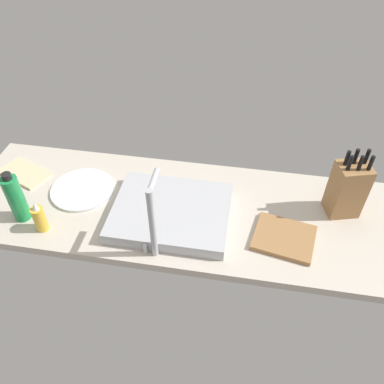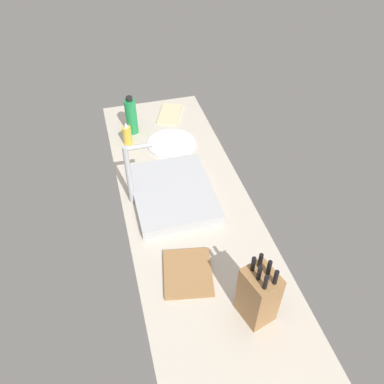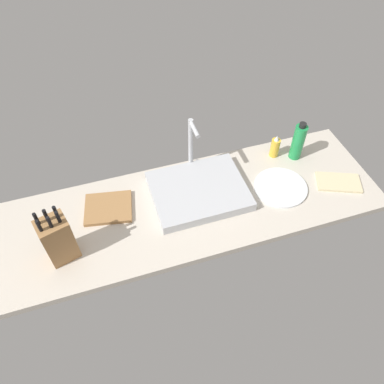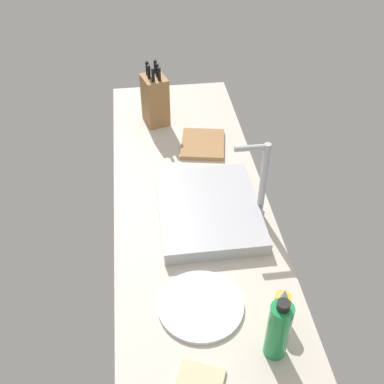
{
  "view_description": "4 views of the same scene",
  "coord_description": "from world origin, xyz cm",
  "px_view_note": "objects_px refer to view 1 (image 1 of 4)",
  "views": [
    {
      "loc": [
        -18.48,
        104.94,
        113.67
      ],
      "look_at": [
        -0.19,
        -3.42,
        9.52
      ],
      "focal_mm": 36.57,
      "sensor_mm": 36.0,
      "label": 1
    },
    {
      "loc": [
        -118.11,
        30.09,
        126.84
      ],
      "look_at": [
        -3.01,
        -1.25,
        13.35
      ],
      "focal_mm": 36.14,
      "sensor_mm": 36.0,
      "label": 2
    },
    {
      "loc": [
        -32.35,
        -104.98,
        140.89
      ],
      "look_at": [
        2.45,
        3.29,
        8.73
      ],
      "focal_mm": 35.3,
      "sensor_mm": 36.0,
      "label": 3
    },
    {
      "loc": [
        128.44,
        -16.34,
        121.03
      ],
      "look_at": [
        3.63,
        -0.34,
        12.34
      ],
      "focal_mm": 44.29,
      "sensor_mm": 36.0,
      "label": 4
    }
  ],
  "objects_px": {
    "dish_towel": "(24,173)",
    "sink_basin": "(171,212)",
    "soap_bottle": "(40,218)",
    "cutting_board": "(284,238)",
    "water_bottle": "(16,198)",
    "knife_block": "(347,189)",
    "dinner_plate": "(82,189)",
    "faucet": "(152,218)"
  },
  "relations": [
    {
      "from": "sink_basin",
      "to": "water_bottle",
      "type": "relative_size",
      "value": 2.03
    },
    {
      "from": "soap_bottle",
      "to": "dinner_plate",
      "type": "xyz_separation_m",
      "value": [
        -0.07,
        -0.22,
        -0.05
      ]
    },
    {
      "from": "soap_bottle",
      "to": "water_bottle",
      "type": "bearing_deg",
      "value": -22.76
    },
    {
      "from": "cutting_board",
      "to": "dish_towel",
      "type": "relative_size",
      "value": 1.01
    },
    {
      "from": "knife_block",
      "to": "water_bottle",
      "type": "xyz_separation_m",
      "value": [
        1.2,
        0.24,
        -0.01
      ]
    },
    {
      "from": "knife_block",
      "to": "cutting_board",
      "type": "relative_size",
      "value": 1.32
    },
    {
      "from": "soap_bottle",
      "to": "dish_towel",
      "type": "xyz_separation_m",
      "value": [
        0.22,
        -0.28,
        -0.05
      ]
    },
    {
      "from": "soap_bottle",
      "to": "cutting_board",
      "type": "bearing_deg",
      "value": -173.84
    },
    {
      "from": "water_bottle",
      "to": "dinner_plate",
      "type": "xyz_separation_m",
      "value": [
        -0.17,
        -0.18,
        -0.1
      ]
    },
    {
      "from": "soap_bottle",
      "to": "sink_basin",
      "type": "bearing_deg",
      "value": -163.34
    },
    {
      "from": "knife_block",
      "to": "faucet",
      "type": "bearing_deg",
      "value": 9.38
    },
    {
      "from": "faucet",
      "to": "dinner_plate",
      "type": "distance_m",
      "value": 0.48
    },
    {
      "from": "cutting_board",
      "to": "soap_bottle",
      "type": "relative_size",
      "value": 1.63
    },
    {
      "from": "cutting_board",
      "to": "dinner_plate",
      "type": "distance_m",
      "value": 0.83
    },
    {
      "from": "faucet",
      "to": "soap_bottle",
      "type": "xyz_separation_m",
      "value": [
        0.44,
        -0.04,
        -0.12
      ]
    },
    {
      "from": "faucet",
      "to": "knife_block",
      "type": "distance_m",
      "value": 0.73
    },
    {
      "from": "sink_basin",
      "to": "dish_towel",
      "type": "xyz_separation_m",
      "value": [
        0.68,
        -0.14,
        -0.02
      ]
    },
    {
      "from": "water_bottle",
      "to": "dish_towel",
      "type": "height_order",
      "value": "water_bottle"
    },
    {
      "from": "sink_basin",
      "to": "water_bottle",
      "type": "xyz_separation_m",
      "value": [
        0.56,
        0.1,
        0.08
      ]
    },
    {
      "from": "water_bottle",
      "to": "dish_towel",
      "type": "bearing_deg",
      "value": -63.69
    },
    {
      "from": "faucet",
      "to": "water_bottle",
      "type": "height_order",
      "value": "faucet"
    },
    {
      "from": "dinner_plate",
      "to": "dish_towel",
      "type": "distance_m",
      "value": 0.29
    },
    {
      "from": "knife_block",
      "to": "dinner_plate",
      "type": "bearing_deg",
      "value": -12.79
    },
    {
      "from": "cutting_board",
      "to": "soap_bottle",
      "type": "distance_m",
      "value": 0.89
    },
    {
      "from": "knife_block",
      "to": "cutting_board",
      "type": "xyz_separation_m",
      "value": [
        0.22,
        0.18,
        -0.11
      ]
    },
    {
      "from": "dish_towel",
      "to": "soap_bottle",
      "type": "bearing_deg",
      "value": 127.9
    },
    {
      "from": "knife_block",
      "to": "water_bottle",
      "type": "distance_m",
      "value": 1.22
    },
    {
      "from": "cutting_board",
      "to": "soap_bottle",
      "type": "height_order",
      "value": "soap_bottle"
    },
    {
      "from": "sink_basin",
      "to": "knife_block",
      "type": "distance_m",
      "value": 0.66
    },
    {
      "from": "dish_towel",
      "to": "cutting_board",
      "type": "bearing_deg",
      "value": 170.56
    },
    {
      "from": "cutting_board",
      "to": "dish_towel",
      "type": "height_order",
      "value": "cutting_board"
    },
    {
      "from": "sink_basin",
      "to": "cutting_board",
      "type": "bearing_deg",
      "value": 174.38
    },
    {
      "from": "knife_block",
      "to": "dish_towel",
      "type": "relative_size",
      "value": 1.34
    },
    {
      "from": "faucet",
      "to": "dinner_plate",
      "type": "bearing_deg",
      "value": -34.64
    },
    {
      "from": "faucet",
      "to": "soap_bottle",
      "type": "bearing_deg",
      "value": -4.58
    },
    {
      "from": "dish_towel",
      "to": "sink_basin",
      "type": "bearing_deg",
      "value": 168.2
    },
    {
      "from": "sink_basin",
      "to": "faucet",
      "type": "distance_m",
      "value": 0.23
    },
    {
      "from": "knife_block",
      "to": "cutting_board",
      "type": "bearing_deg",
      "value": 24.43
    },
    {
      "from": "sink_basin",
      "to": "dinner_plate",
      "type": "distance_m",
      "value": 0.4
    },
    {
      "from": "sink_basin",
      "to": "soap_bottle",
      "type": "height_order",
      "value": "soap_bottle"
    },
    {
      "from": "water_bottle",
      "to": "faucet",
      "type": "bearing_deg",
      "value": 171.86
    },
    {
      "from": "knife_block",
      "to": "dinner_plate",
      "type": "height_order",
      "value": "knife_block"
    }
  ]
}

